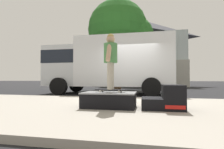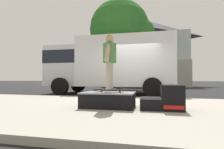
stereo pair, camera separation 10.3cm
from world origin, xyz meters
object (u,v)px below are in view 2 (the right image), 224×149
object	(u,v)px
box_truck	(109,63)
street_tree_main	(123,31)
kicker_ramp	(165,99)
skateboard	(110,90)
skater_kid	(110,57)
skate_box	(108,99)

from	to	relation	value
box_truck	street_tree_main	world-z (taller)	street_tree_main
street_tree_main	kicker_ramp	bearing A→B (deg)	-75.68
kicker_ramp	skateboard	world-z (taller)	kicker_ramp
skater_kid	box_truck	size ratio (longest dim) A/B	0.20
skateboard	skater_kid	xyz separation A→B (m)	(0.00, 0.00, 0.85)
skateboard	box_truck	xyz separation A→B (m)	(-1.28, 5.25, 1.15)
kicker_ramp	skateboard	size ratio (longest dim) A/B	1.19
box_truck	street_tree_main	size ratio (longest dim) A/B	0.95
kicker_ramp	skateboard	xyz separation A→B (m)	(-1.35, 0.05, 0.20)
kicker_ramp	skate_box	bearing A→B (deg)	179.99
skater_kid	box_truck	distance (m)	5.41
skate_box	skater_kid	bearing A→B (deg)	65.66
skater_kid	skate_box	bearing A→B (deg)	-114.34
skate_box	kicker_ramp	xyz separation A→B (m)	(1.37, -0.00, 0.03)
box_truck	skater_kid	bearing A→B (deg)	-76.28
skate_box	skateboard	distance (m)	0.24
skate_box	street_tree_main	xyz separation A→B (m)	(-1.17, 9.93, 4.41)
skateboard	skater_kid	distance (m)	0.85
skater_kid	kicker_ramp	bearing A→B (deg)	-1.95
skateboard	skater_kid	bearing A→B (deg)	0.00
skate_box	kicker_ramp	bearing A→B (deg)	-0.01
kicker_ramp	skater_kid	distance (m)	1.70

